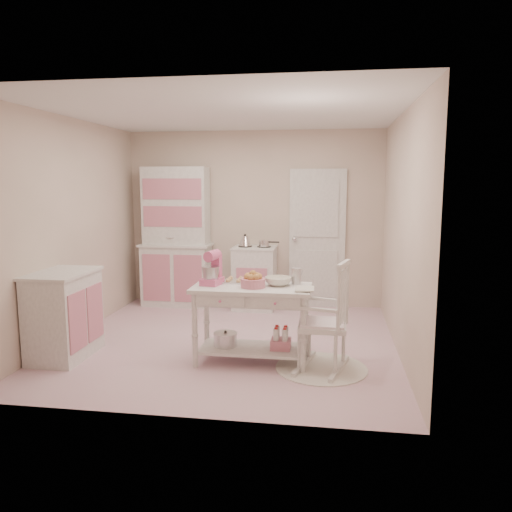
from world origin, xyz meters
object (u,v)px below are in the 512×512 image
Objects in this scene: rocking_chair at (322,315)px; bread_basket at (253,283)px; work_table at (252,324)px; base_cabinet at (64,315)px; hutch at (176,237)px; stand_mixer at (212,268)px; stove at (255,278)px.

bread_basket is (-0.70, 0.05, 0.30)m from rocking_chair.
work_table is 4.80× the size of bread_basket.
base_cabinet is 3.68× the size of bread_basket.
stand_mixer is (1.09, -2.23, -0.07)m from hutch.
rocking_chair is 1.22m from stand_mixer.
stand_mixer reaches higher than base_cabinet.
hutch is at bearing 147.75° from rocking_chair.
stove and base_cabinet have the same top height.
bread_basket is at bearing -68.20° from work_table.
rocking_chair is 0.92× the size of work_table.
base_cabinet is at bearing -177.39° from bread_basket.
stove reaches higher than bread_basket.
work_table is at bearing -56.15° from hutch.
stand_mixer is at bearing 170.96° from bread_basket.
rocking_chair is at bearing 0.92° from base_cabinet.
rocking_chair is at bearing -3.95° from bread_basket.
bread_basket is at bearing 2.59° from stand_mixer.
stand_mixer is at bearing -171.66° from rocking_chair.
hutch is 2.51m from base_cabinet.
bread_basket is at bearing 2.61° from base_cabinet.
hutch is at bearing 123.85° from work_table.
rocking_chair is at bearing -46.52° from hutch.
stand_mixer is (1.57, 0.16, 0.51)m from base_cabinet.
stove is 0.84× the size of rocking_chair.
stand_mixer is at bearing 177.27° from work_table.
bread_basket is (0.44, -0.07, -0.12)m from stand_mixer.
stand_mixer is (-0.11, -2.18, 0.51)m from stove.
hutch is at bearing 127.65° from stand_mixer.
rocking_chair is 0.76m from bread_basket.
work_table is (-0.72, 0.10, -0.15)m from rocking_chair.
hutch reaches higher than stove.
bread_basket is at bearing -81.68° from stove.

